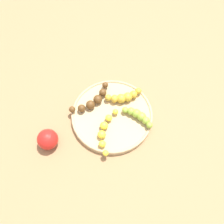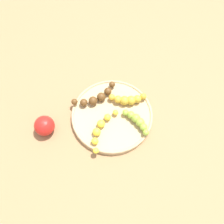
% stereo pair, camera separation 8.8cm
% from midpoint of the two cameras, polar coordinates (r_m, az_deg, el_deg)
% --- Properties ---
extents(ground_plane, '(2.40, 2.40, 0.00)m').
position_cam_midpoint_polar(ground_plane, '(0.92, -2.74, -1.35)').
color(ground_plane, '#936D47').
extents(fruit_bowl, '(0.30, 0.30, 0.02)m').
position_cam_midpoint_polar(fruit_bowl, '(0.91, -2.78, -1.01)').
color(fruit_bowl, tan).
rests_on(fruit_bowl, ground_plane).
extents(banana_spotted, '(0.13, 0.07, 0.03)m').
position_cam_midpoint_polar(banana_spotted, '(0.91, 0.08, 3.29)').
color(banana_spotted, gold).
rests_on(banana_spotted, fruit_bowl).
extents(banana_overripe, '(0.18, 0.07, 0.03)m').
position_cam_midpoint_polar(banana_overripe, '(0.91, -7.26, 2.38)').
color(banana_overripe, '#593819').
rests_on(banana_overripe, fruit_bowl).
extents(banana_yellow, '(0.14, 0.13, 0.03)m').
position_cam_midpoint_polar(banana_yellow, '(0.86, -4.56, -4.60)').
color(banana_yellow, yellow).
rests_on(banana_yellow, fruit_bowl).
extents(banana_green, '(0.06, 0.12, 0.03)m').
position_cam_midpoint_polar(banana_green, '(0.88, 3.32, -1.14)').
color(banana_green, '#8CAD38').
rests_on(banana_green, fruit_bowl).
extents(apple_red, '(0.07, 0.07, 0.07)m').
position_cam_midpoint_polar(apple_red, '(0.88, -17.50, -6.36)').
color(apple_red, red).
rests_on(apple_red, ground_plane).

